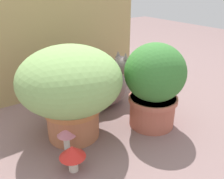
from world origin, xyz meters
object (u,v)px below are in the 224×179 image
at_px(grass_planter, 70,86).
at_px(cat, 110,85).
at_px(leafy_planter, 154,83).
at_px(mushroom_ornament_pink, 67,133).
at_px(mushroom_ornament_red, 72,153).

relative_size(grass_planter, cat, 1.20).
height_order(leafy_planter, cat, leafy_planter).
relative_size(cat, mushroom_ornament_pink, 3.24).
relative_size(leafy_planter, mushroom_ornament_pink, 3.58).
relative_size(grass_planter, mushroom_ornament_pink, 3.89).
distance_m(grass_planter, leafy_planter, 0.40).
bearing_deg(mushroom_ornament_pink, leafy_planter, -7.95).
bearing_deg(cat, leafy_planter, -81.49).
distance_m(leafy_planter, mushroom_ornament_pink, 0.48).
bearing_deg(mushroom_ornament_pink, mushroom_ornament_red, -106.50).
height_order(cat, mushroom_ornament_red, cat).
height_order(cat, mushroom_ornament_pink, cat).
distance_m(cat, mushroom_ornament_red, 0.59).
height_order(leafy_planter, mushroom_ornament_pink, leafy_planter).
distance_m(cat, mushroom_ornament_pink, 0.47).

